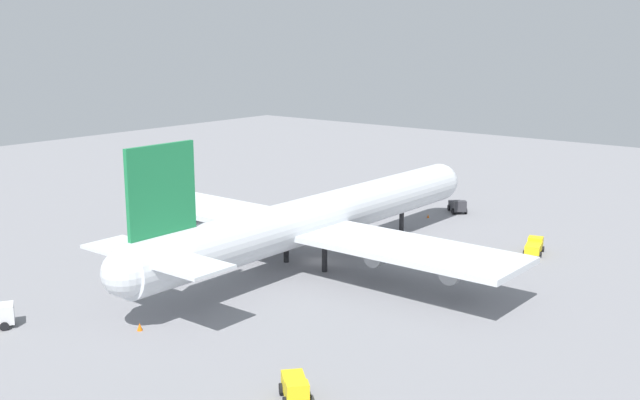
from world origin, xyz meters
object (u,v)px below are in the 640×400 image
at_px(cargo_airplane, 318,218).
at_px(pushback_tractor, 458,206).
at_px(baggage_tug, 295,388).
at_px(safety_cone_nose, 428,216).
at_px(safety_cone_tail, 140,327).
at_px(catering_truck, 534,246).

height_order(cargo_airplane, pushback_tractor, cargo_airplane).
height_order(pushback_tractor, baggage_tug, pushback_tractor).
bearing_deg(safety_cone_nose, baggage_tug, -158.36).
relative_size(cargo_airplane, safety_cone_tail, 82.75).
bearing_deg(pushback_tractor, safety_cone_nose, 163.72).
bearing_deg(safety_cone_nose, pushback_tractor, -16.28).
height_order(pushback_tractor, catering_truck, pushback_tractor).
bearing_deg(safety_cone_tail, pushback_tractor, 0.47).
distance_m(cargo_airplane, catering_truck, 30.21).
relative_size(catering_truck, safety_cone_tail, 6.35).
relative_size(cargo_airplane, safety_cone_nose, 113.91).
bearing_deg(safety_cone_tail, safety_cone_nose, 2.30).
bearing_deg(catering_truck, safety_cone_tail, 159.16).
height_order(baggage_tug, safety_cone_tail, baggage_tug).
bearing_deg(cargo_airplane, baggage_tug, -143.65).
height_order(cargo_airplane, safety_cone_nose, cargo_airplane).
distance_m(baggage_tug, catering_truck, 52.87).
bearing_deg(safety_cone_nose, cargo_airplane, -177.10).
relative_size(baggage_tug, catering_truck, 0.82).
xyz_separation_m(safety_cone_nose, safety_cone_tail, (-60.01, -2.41, 0.11)).
bearing_deg(pushback_tractor, baggage_tug, -161.65).
bearing_deg(catering_truck, baggage_tug, -177.30).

